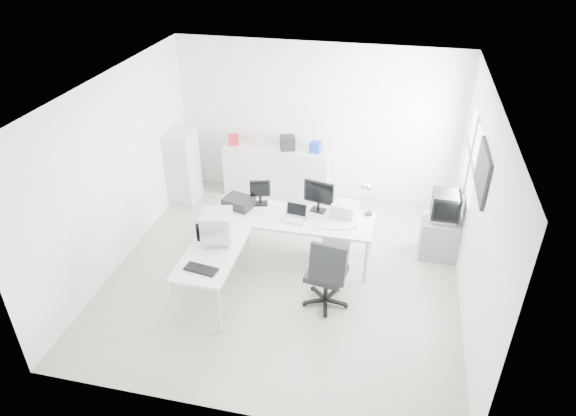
% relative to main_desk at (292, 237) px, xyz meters
% --- Properties ---
extents(floor, '(5.00, 5.00, 0.01)m').
position_rel_main_desk_xyz_m(floor, '(-0.02, -0.38, -0.38)').
color(floor, silver).
rests_on(floor, ground).
extents(ceiling, '(5.00, 5.00, 0.01)m').
position_rel_main_desk_xyz_m(ceiling, '(-0.02, -0.38, 2.42)').
color(ceiling, white).
rests_on(ceiling, back_wall).
extents(back_wall, '(5.00, 0.02, 2.80)m').
position_rel_main_desk_xyz_m(back_wall, '(-0.02, 2.12, 1.02)').
color(back_wall, white).
rests_on(back_wall, floor).
extents(left_wall, '(0.02, 5.00, 2.80)m').
position_rel_main_desk_xyz_m(left_wall, '(-2.52, -0.38, 1.02)').
color(left_wall, white).
rests_on(left_wall, floor).
extents(right_wall, '(0.02, 5.00, 2.80)m').
position_rel_main_desk_xyz_m(right_wall, '(2.48, -0.38, 1.02)').
color(right_wall, white).
rests_on(right_wall, floor).
extents(window, '(0.02, 1.20, 1.10)m').
position_rel_main_desk_xyz_m(window, '(2.46, 0.82, 1.23)').
color(window, white).
rests_on(window, right_wall).
extents(wall_picture, '(0.04, 0.90, 0.60)m').
position_rel_main_desk_xyz_m(wall_picture, '(2.45, -0.28, 1.52)').
color(wall_picture, black).
rests_on(wall_picture, right_wall).
extents(main_desk, '(2.40, 0.80, 0.75)m').
position_rel_main_desk_xyz_m(main_desk, '(0.00, 0.00, 0.00)').
color(main_desk, silver).
rests_on(main_desk, floor).
extents(side_desk, '(0.70, 1.40, 0.75)m').
position_rel_main_desk_xyz_m(side_desk, '(-0.85, -1.10, 0.00)').
color(side_desk, silver).
rests_on(side_desk, floor).
extents(drawer_pedestal, '(0.40, 0.50, 0.60)m').
position_rel_main_desk_xyz_m(drawer_pedestal, '(0.70, 0.05, -0.08)').
color(drawer_pedestal, silver).
rests_on(drawer_pedestal, floor).
extents(inkjet_printer, '(0.50, 0.44, 0.15)m').
position_rel_main_desk_xyz_m(inkjet_printer, '(-0.85, 0.10, 0.45)').
color(inkjet_printer, black).
rests_on(inkjet_printer, main_desk).
extents(lcd_monitor_small, '(0.34, 0.25, 0.39)m').
position_rel_main_desk_xyz_m(lcd_monitor_small, '(-0.55, 0.25, 0.57)').
color(lcd_monitor_small, black).
rests_on(lcd_monitor_small, main_desk).
extents(lcd_monitor_large, '(0.49, 0.28, 0.48)m').
position_rel_main_desk_xyz_m(lcd_monitor_large, '(0.35, 0.25, 0.61)').
color(lcd_monitor_large, black).
rests_on(lcd_monitor_large, main_desk).
extents(laptop, '(0.37, 0.38, 0.22)m').
position_rel_main_desk_xyz_m(laptop, '(0.05, -0.10, 0.48)').
color(laptop, '#B7B7BA').
rests_on(laptop, main_desk).
extents(white_keyboard, '(0.47, 0.21, 0.02)m').
position_rel_main_desk_xyz_m(white_keyboard, '(0.65, -0.15, 0.38)').
color(white_keyboard, silver).
rests_on(white_keyboard, main_desk).
extents(white_mouse, '(0.06, 0.06, 0.06)m').
position_rel_main_desk_xyz_m(white_mouse, '(0.95, -0.10, 0.40)').
color(white_mouse, silver).
rests_on(white_mouse, main_desk).
extents(laser_printer, '(0.40, 0.36, 0.20)m').
position_rel_main_desk_xyz_m(laser_printer, '(0.75, 0.22, 0.47)').
color(laser_printer, '#BABABA').
rests_on(laser_printer, main_desk).
extents(desk_lamp, '(0.19, 0.19, 0.46)m').
position_rel_main_desk_xyz_m(desk_lamp, '(1.10, 0.30, 0.60)').
color(desk_lamp, silver).
rests_on(desk_lamp, main_desk).
extents(crt_monitor, '(0.52, 0.52, 0.51)m').
position_rel_main_desk_xyz_m(crt_monitor, '(-0.85, -0.85, 0.63)').
color(crt_monitor, '#B7B7BA').
rests_on(crt_monitor, side_desk).
extents(black_keyboard, '(0.44, 0.23, 0.03)m').
position_rel_main_desk_xyz_m(black_keyboard, '(-0.85, -1.50, 0.39)').
color(black_keyboard, black).
rests_on(black_keyboard, side_desk).
extents(office_chair, '(0.73, 0.73, 1.11)m').
position_rel_main_desk_xyz_m(office_chair, '(0.67, -0.91, 0.18)').
color(office_chair, black).
rests_on(office_chair, floor).
extents(tv_cabinet, '(0.58, 0.48, 0.64)m').
position_rel_main_desk_xyz_m(tv_cabinet, '(2.20, 0.57, -0.06)').
color(tv_cabinet, gray).
rests_on(tv_cabinet, floor).
extents(crt_tv, '(0.50, 0.48, 0.45)m').
position_rel_main_desk_xyz_m(crt_tv, '(2.20, 0.57, 0.49)').
color(crt_tv, black).
rests_on(crt_tv, tv_cabinet).
extents(sideboard, '(1.92, 0.48, 0.96)m').
position_rel_main_desk_xyz_m(sideboard, '(-0.68, 1.86, 0.10)').
color(sideboard, silver).
rests_on(sideboard, floor).
extents(clutter_box_a, '(0.21, 0.20, 0.17)m').
position_rel_main_desk_xyz_m(clutter_box_a, '(-1.48, 1.86, 0.67)').
color(clutter_box_a, red).
rests_on(clutter_box_a, sideboard).
extents(clutter_box_b, '(0.18, 0.17, 0.16)m').
position_rel_main_desk_xyz_m(clutter_box_b, '(-0.98, 1.86, 0.66)').
color(clutter_box_b, silver).
rests_on(clutter_box_b, sideboard).
extents(clutter_box_c, '(0.31, 0.30, 0.25)m').
position_rel_main_desk_xyz_m(clutter_box_c, '(-0.48, 1.86, 0.71)').
color(clutter_box_c, black).
rests_on(clutter_box_c, sideboard).
extents(clutter_box_d, '(0.21, 0.19, 0.18)m').
position_rel_main_desk_xyz_m(clutter_box_d, '(0.02, 1.86, 0.67)').
color(clutter_box_d, '#1A36BC').
rests_on(clutter_box_d, sideboard).
extents(clutter_bottle, '(0.07, 0.07, 0.22)m').
position_rel_main_desk_xyz_m(clutter_bottle, '(-1.78, 1.90, 0.69)').
color(clutter_bottle, silver).
rests_on(clutter_bottle, sideboard).
extents(filing_cabinet, '(0.46, 0.55, 1.32)m').
position_rel_main_desk_xyz_m(filing_cabinet, '(-2.30, 1.36, 0.28)').
color(filing_cabinet, silver).
rests_on(filing_cabinet, floor).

